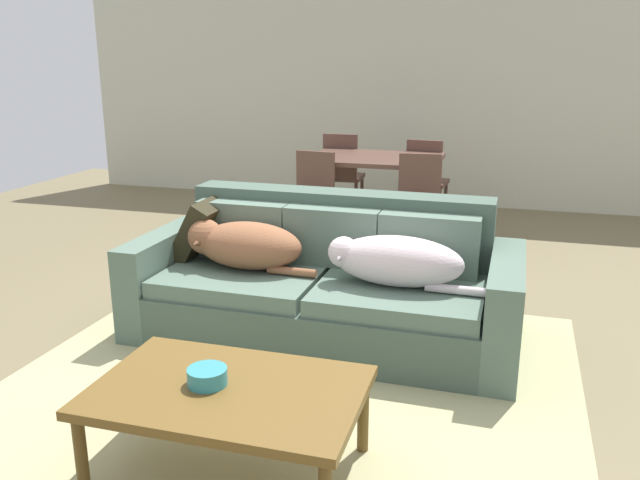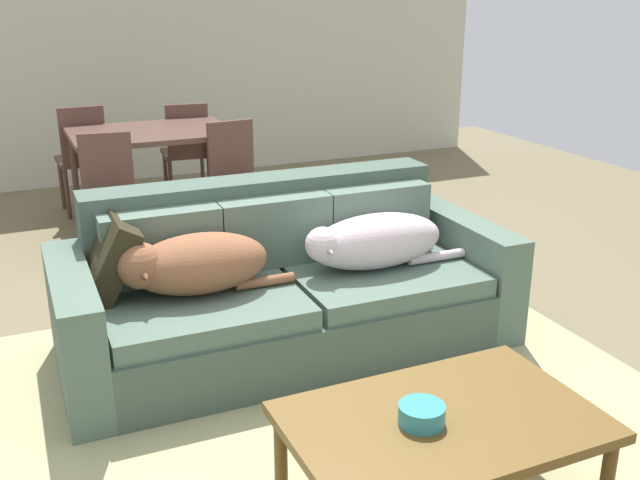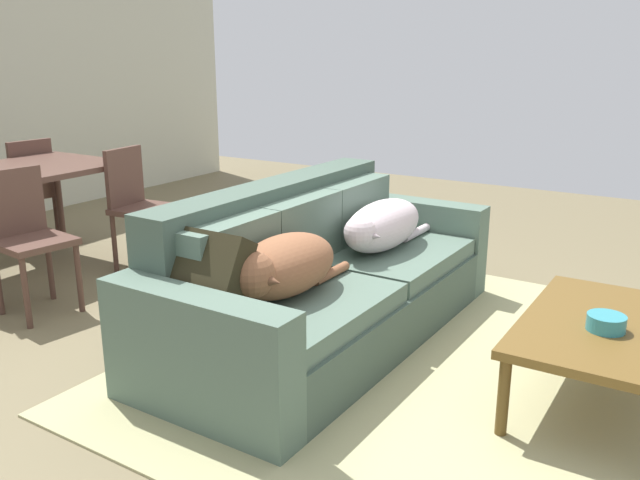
{
  "view_description": "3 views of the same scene",
  "coord_description": "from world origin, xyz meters",
  "px_view_note": "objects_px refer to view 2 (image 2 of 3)",
  "views": [
    {
      "loc": [
        1.22,
        -3.67,
        1.69
      ],
      "look_at": [
        0.21,
        -0.19,
        0.66
      ],
      "focal_mm": 36.45,
      "sensor_mm": 36.0,
      "label": 1
    },
    {
      "loc": [
        -1.1,
        -3.37,
        1.83
      ],
      "look_at": [
        0.27,
        -0.31,
        0.67
      ],
      "focal_mm": 41.22,
      "sensor_mm": 36.0,
      "label": 2
    },
    {
      "loc": [
        -2.81,
        -1.87,
        1.58
      ],
      "look_at": [
        0.14,
        -0.04,
        0.58
      ],
      "focal_mm": 37.5,
      "sensor_mm": 36.0,
      "label": 3
    }
  ],
  "objects_px": {
    "dining_table": "(152,140)",
    "dining_chair_far_right": "(187,148)",
    "bowl_on_coffee_table": "(422,414)",
    "coffee_table": "(442,427)",
    "dining_chair_far_left": "(83,154)",
    "dining_chair_near_right": "(238,175)",
    "throw_pillow_by_left_arm": "(108,258)",
    "dog_on_right_cushion": "(373,242)",
    "dog_on_left_cushion": "(192,264)",
    "couch": "(284,288)",
    "dining_chair_near_left": "(109,190)"
  },
  "relations": [
    {
      "from": "dining_chair_near_right",
      "to": "dining_chair_far_right",
      "type": "relative_size",
      "value": 1.0
    },
    {
      "from": "bowl_on_coffee_table",
      "to": "dining_chair_near_left",
      "type": "xyz_separation_m",
      "value": [
        -0.54,
        3.21,
        0.06
      ]
    },
    {
      "from": "throw_pillow_by_left_arm",
      "to": "dining_chair_near_left",
      "type": "relative_size",
      "value": 0.45
    },
    {
      "from": "coffee_table",
      "to": "throw_pillow_by_left_arm",
      "type": "bearing_deg",
      "value": 119.29
    },
    {
      "from": "dining_table",
      "to": "dining_chair_far_right",
      "type": "xyz_separation_m",
      "value": [
        0.41,
        0.59,
        -0.21
      ]
    },
    {
      "from": "dog_on_right_cushion",
      "to": "dining_table",
      "type": "distance_m",
      "value": 2.57
    },
    {
      "from": "dining_chair_far_right",
      "to": "bowl_on_coffee_table",
      "type": "bearing_deg",
      "value": 91.23
    },
    {
      "from": "dining_chair_far_right",
      "to": "dining_table",
      "type": "bearing_deg",
      "value": 60.21
    },
    {
      "from": "dining_table",
      "to": "dining_chair_near_left",
      "type": "relative_size",
      "value": 1.39
    },
    {
      "from": "couch",
      "to": "bowl_on_coffee_table",
      "type": "height_order",
      "value": "couch"
    },
    {
      "from": "dog_on_left_cushion",
      "to": "dining_chair_far_right",
      "type": "relative_size",
      "value": 0.96
    },
    {
      "from": "couch",
      "to": "bowl_on_coffee_table",
      "type": "distance_m",
      "value": 1.52
    },
    {
      "from": "dog_on_right_cushion",
      "to": "coffee_table",
      "type": "bearing_deg",
      "value": -107.05
    },
    {
      "from": "coffee_table",
      "to": "bowl_on_coffee_table",
      "type": "relative_size",
      "value": 6.67
    },
    {
      "from": "dog_on_left_cushion",
      "to": "throw_pillow_by_left_arm",
      "type": "bearing_deg",
      "value": 156.36
    },
    {
      "from": "dog_on_left_cushion",
      "to": "coffee_table",
      "type": "height_order",
      "value": "dog_on_left_cushion"
    },
    {
      "from": "dining_chair_far_right",
      "to": "dining_chair_near_left",
      "type": "bearing_deg",
      "value": 60.18
    },
    {
      "from": "coffee_table",
      "to": "dining_chair_near_left",
      "type": "relative_size",
      "value": 1.23
    },
    {
      "from": "couch",
      "to": "bowl_on_coffee_table",
      "type": "relative_size",
      "value": 14.33
    },
    {
      "from": "dining_chair_near_left",
      "to": "dining_chair_near_right",
      "type": "bearing_deg",
      "value": 10.58
    },
    {
      "from": "dining_chair_far_left",
      "to": "dog_on_left_cushion",
      "type": "bearing_deg",
      "value": 90.77
    },
    {
      "from": "dog_on_left_cushion",
      "to": "coffee_table",
      "type": "bearing_deg",
      "value": -69.01
    },
    {
      "from": "dining_chair_near_left",
      "to": "dining_chair_far_right",
      "type": "bearing_deg",
      "value": 62.32
    },
    {
      "from": "dining_table",
      "to": "dining_chair_far_left",
      "type": "relative_size",
      "value": 1.33
    },
    {
      "from": "dining_table",
      "to": "dining_chair_near_left",
      "type": "height_order",
      "value": "dining_chair_near_left"
    },
    {
      "from": "couch",
      "to": "dining_chair_far_left",
      "type": "xyz_separation_m",
      "value": [
        -0.64,
        2.91,
        0.19
      ]
    },
    {
      "from": "throw_pillow_by_left_arm",
      "to": "dining_chair_near_right",
      "type": "xyz_separation_m",
      "value": [
        1.2,
        1.68,
        -0.09
      ]
    },
    {
      "from": "dining_chair_near_right",
      "to": "bowl_on_coffee_table",
      "type": "bearing_deg",
      "value": -103.12
    },
    {
      "from": "coffee_table",
      "to": "dog_on_left_cushion",
      "type": "bearing_deg",
      "value": 110.12
    },
    {
      "from": "dining_chair_near_left",
      "to": "dining_table",
      "type": "bearing_deg",
      "value": 62.3
    },
    {
      "from": "dog_on_right_cushion",
      "to": "dining_chair_near_right",
      "type": "xyz_separation_m",
      "value": [
        -0.12,
        1.91,
        -0.06
      ]
    },
    {
      "from": "throw_pillow_by_left_arm",
      "to": "dining_chair_far_right",
      "type": "height_order",
      "value": "dining_chair_far_right"
    },
    {
      "from": "dining_chair_near_right",
      "to": "dog_on_right_cushion",
      "type": "bearing_deg",
      "value": -92.43
    },
    {
      "from": "dog_on_right_cushion",
      "to": "dining_chair_far_right",
      "type": "xyz_separation_m",
      "value": [
        -0.21,
        3.08,
        -0.07
      ]
    },
    {
      "from": "dog_on_left_cushion",
      "to": "dining_chair_near_right",
      "type": "height_order",
      "value": "dining_chair_near_right"
    },
    {
      "from": "dog_on_right_cushion",
      "to": "dining_table",
      "type": "relative_size",
      "value": 0.74
    },
    {
      "from": "couch",
      "to": "dining_table",
      "type": "bearing_deg",
      "value": 95.28
    },
    {
      "from": "dog_on_right_cushion",
      "to": "dining_chair_near_right",
      "type": "distance_m",
      "value": 1.91
    },
    {
      "from": "throw_pillow_by_left_arm",
      "to": "dining_chair_far_left",
      "type": "xyz_separation_m",
      "value": [
        0.23,
        2.85,
        -0.09
      ]
    },
    {
      "from": "throw_pillow_by_left_arm",
      "to": "bowl_on_coffee_table",
      "type": "xyz_separation_m",
      "value": [
        0.79,
        -1.58,
        -0.16
      ]
    },
    {
      "from": "dining_table",
      "to": "dining_chair_near_right",
      "type": "distance_m",
      "value": 0.79
    },
    {
      "from": "coffee_table",
      "to": "dining_chair_near_right",
      "type": "bearing_deg",
      "value": 84.48
    },
    {
      "from": "bowl_on_coffee_table",
      "to": "dining_table",
      "type": "relative_size",
      "value": 0.13
    },
    {
      "from": "throw_pillow_by_left_arm",
      "to": "coffee_table",
      "type": "bearing_deg",
      "value": -60.71
    },
    {
      "from": "bowl_on_coffee_table",
      "to": "dining_chair_near_right",
      "type": "xyz_separation_m",
      "value": [
        0.4,
        3.26,
        0.07
      ]
    },
    {
      "from": "dining_chair_near_right",
      "to": "throw_pillow_by_left_arm",
      "type": "bearing_deg",
      "value": -131.5
    },
    {
      "from": "couch",
      "to": "dining_table",
      "type": "relative_size",
      "value": 1.91
    },
    {
      "from": "couch",
      "to": "dining_chair_far_right",
      "type": "bearing_deg",
      "value": 86.28
    },
    {
      "from": "dining_chair_near_left",
      "to": "dog_on_right_cushion",
      "type": "bearing_deg",
      "value": -52.67
    },
    {
      "from": "throw_pillow_by_left_arm",
      "to": "dog_on_left_cushion",
      "type": "bearing_deg",
      "value": -24.5
    }
  ]
}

